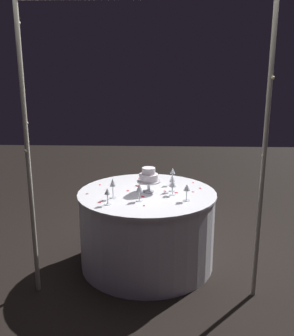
{
  "coord_description": "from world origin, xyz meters",
  "views": [
    {
      "loc": [
        -0.13,
        3.3,
        1.81
      ],
      "look_at": [
        0.0,
        0.0,
        0.96
      ],
      "focal_mm": 39.64,
      "sensor_mm": 36.0,
      "label": 1
    }
  ],
  "objects_px": {
    "cake_knife": "(145,183)",
    "wine_glass_1": "(173,172)",
    "wine_glass_2": "(172,179)",
    "tiered_cake": "(149,177)",
    "wine_glass_5": "(187,188)",
    "main_table": "(147,228)",
    "wine_glass_3": "(107,193)",
    "decorative_arch": "(144,117)",
    "wine_glass_4": "(173,184)",
    "wine_glass_6": "(139,188)",
    "wine_glass_0": "(113,184)"
  },
  "relations": [
    {
      "from": "cake_knife",
      "to": "wine_glass_1",
      "type": "bearing_deg",
      "value": 176.95
    },
    {
      "from": "wine_glass_2",
      "to": "cake_knife",
      "type": "bearing_deg",
      "value": -42.03
    },
    {
      "from": "tiered_cake",
      "to": "wine_glass_5",
      "type": "distance_m",
      "value": 0.41
    },
    {
      "from": "main_table",
      "to": "wine_glass_3",
      "type": "distance_m",
      "value": 0.67
    },
    {
      "from": "decorative_arch",
      "to": "wine_glass_2",
      "type": "bearing_deg",
      "value": -113.43
    },
    {
      "from": "wine_glass_1",
      "to": "wine_glass_2",
      "type": "bearing_deg",
      "value": 87.32
    },
    {
      "from": "main_table",
      "to": "wine_glass_5",
      "type": "relative_size",
      "value": 8.67
    },
    {
      "from": "wine_glass_2",
      "to": "cake_knife",
      "type": "xyz_separation_m",
      "value": [
        0.27,
        -0.24,
        -0.11
      ]
    },
    {
      "from": "decorative_arch",
      "to": "wine_glass_4",
      "type": "distance_m",
      "value": 0.83
    },
    {
      "from": "tiered_cake",
      "to": "wine_glass_5",
      "type": "height_order",
      "value": "tiered_cake"
    },
    {
      "from": "main_table",
      "to": "tiered_cake",
      "type": "distance_m",
      "value": 0.51
    },
    {
      "from": "wine_glass_5",
      "to": "cake_knife",
      "type": "height_order",
      "value": "wine_glass_5"
    },
    {
      "from": "main_table",
      "to": "wine_glass_6",
      "type": "bearing_deg",
      "value": 77.18
    },
    {
      "from": "wine_glass_0",
      "to": "cake_knife",
      "type": "relative_size",
      "value": 0.76
    },
    {
      "from": "wine_glass_4",
      "to": "wine_glass_5",
      "type": "xyz_separation_m",
      "value": [
        -0.12,
        0.15,
        0.01
      ]
    },
    {
      "from": "wine_glass_1",
      "to": "wine_glass_2",
      "type": "height_order",
      "value": "wine_glass_1"
    },
    {
      "from": "wine_glass_4",
      "to": "main_table",
      "type": "bearing_deg",
      "value": -16.52
    },
    {
      "from": "decorative_arch",
      "to": "cake_knife",
      "type": "distance_m",
      "value": 1.09
    },
    {
      "from": "main_table",
      "to": "wine_glass_3",
      "type": "relative_size",
      "value": 8.95
    },
    {
      "from": "wine_glass_0",
      "to": "wine_glass_6",
      "type": "bearing_deg",
      "value": 165.01
    },
    {
      "from": "decorative_arch",
      "to": "main_table",
      "type": "relative_size",
      "value": 1.81
    },
    {
      "from": "main_table",
      "to": "wine_glass_3",
      "type": "height_order",
      "value": "wine_glass_3"
    },
    {
      "from": "wine_glass_2",
      "to": "cake_knife",
      "type": "relative_size",
      "value": 0.67
    },
    {
      "from": "wine_glass_3",
      "to": "wine_glass_4",
      "type": "distance_m",
      "value": 0.62
    },
    {
      "from": "main_table",
      "to": "wine_glass_2",
      "type": "height_order",
      "value": "wine_glass_2"
    },
    {
      "from": "wine_glass_0",
      "to": "wine_glass_4",
      "type": "relative_size",
      "value": 1.37
    },
    {
      "from": "wine_glass_5",
      "to": "wine_glass_3",
      "type": "bearing_deg",
      "value": 10.64
    },
    {
      "from": "wine_glass_1",
      "to": "wine_glass_6",
      "type": "height_order",
      "value": "wine_glass_1"
    },
    {
      "from": "wine_glass_2",
      "to": "tiered_cake",
      "type": "bearing_deg",
      "value": 7.58
    },
    {
      "from": "wine_glass_2",
      "to": "wine_glass_0",
      "type": "bearing_deg",
      "value": 22.59
    },
    {
      "from": "wine_glass_3",
      "to": "tiered_cake",
      "type": "bearing_deg",
      "value": -132.83
    },
    {
      "from": "wine_glass_4",
      "to": "wine_glass_0",
      "type": "bearing_deg",
      "value": 11.93
    },
    {
      "from": "wine_glass_3",
      "to": "cake_knife",
      "type": "relative_size",
      "value": 0.61
    },
    {
      "from": "wine_glass_0",
      "to": "wine_glass_3",
      "type": "relative_size",
      "value": 1.25
    },
    {
      "from": "wine_glass_0",
      "to": "wine_glass_2",
      "type": "distance_m",
      "value": 0.57
    },
    {
      "from": "wine_glass_0",
      "to": "wine_glass_1",
      "type": "bearing_deg",
      "value": -140.48
    },
    {
      "from": "cake_knife",
      "to": "wine_glass_3",
      "type": "bearing_deg",
      "value": 65.5
    },
    {
      "from": "decorative_arch",
      "to": "wine_glass_1",
      "type": "bearing_deg",
      "value": -107.73
    },
    {
      "from": "wine_glass_0",
      "to": "wine_glass_1",
      "type": "relative_size",
      "value": 1.07
    },
    {
      "from": "decorative_arch",
      "to": "wine_glass_3",
      "type": "distance_m",
      "value": 0.75
    },
    {
      "from": "wine_glass_2",
      "to": "wine_glass_5",
      "type": "height_order",
      "value": "wine_glass_2"
    },
    {
      "from": "tiered_cake",
      "to": "main_table",
      "type": "bearing_deg",
      "value": 29.48
    },
    {
      "from": "decorative_arch",
      "to": "wine_glass_0",
      "type": "height_order",
      "value": "decorative_arch"
    },
    {
      "from": "wine_glass_0",
      "to": "cake_knife",
      "type": "distance_m",
      "value": 0.55
    },
    {
      "from": "main_table",
      "to": "wine_glass_1",
      "type": "relative_size",
      "value": 7.63
    },
    {
      "from": "wine_glass_3",
      "to": "wine_glass_6",
      "type": "height_order",
      "value": "wine_glass_6"
    },
    {
      "from": "wine_glass_3",
      "to": "wine_glass_1",
      "type": "bearing_deg",
      "value": -132.52
    },
    {
      "from": "wine_glass_0",
      "to": "wine_glass_6",
      "type": "height_order",
      "value": "wine_glass_0"
    },
    {
      "from": "wine_glass_0",
      "to": "wine_glass_2",
      "type": "relative_size",
      "value": 1.13
    },
    {
      "from": "tiered_cake",
      "to": "wine_glass_2",
      "type": "bearing_deg",
      "value": -172.42
    }
  ]
}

